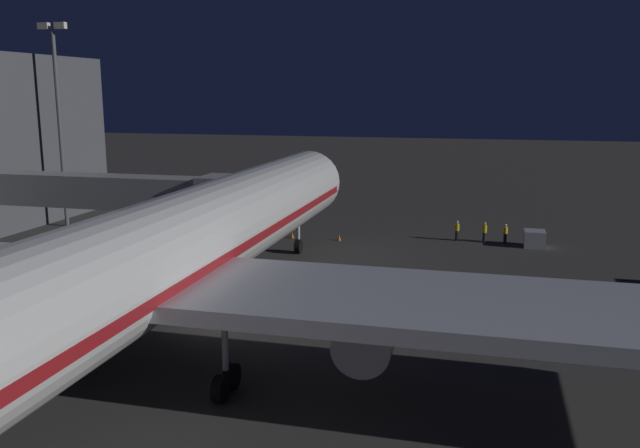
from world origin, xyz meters
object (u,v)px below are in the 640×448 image
traffic_cone_nose_port (339,237)px  apron_floodlight_mast (59,112)px  ground_crew_walking_aft (457,230)px  traffic_cone_nose_starboard (292,235)px  jet_bridge (129,193)px  baggage_container_near_belt (534,239)px  ground_crew_under_port_wing (484,231)px  airliner_at_gate (145,266)px  ground_crew_by_tug (505,233)px

traffic_cone_nose_port → apron_floodlight_mast: bearing=0.8°
traffic_cone_nose_port → ground_crew_walking_aft: bearing=-165.9°
traffic_cone_nose_port → traffic_cone_nose_starboard: (4.40, 0.00, 0.00)m
jet_bridge → traffic_cone_nose_starboard: size_ratio=40.35×
apron_floodlight_mast → ground_crew_walking_aft: 39.42m
baggage_container_near_belt → ground_crew_under_port_wing: ground_crew_under_port_wing is taller
airliner_at_gate → baggage_container_near_belt: size_ratio=33.26×
airliner_at_gate → ground_crew_walking_aft: size_ratio=34.26×
traffic_cone_nose_port → traffic_cone_nose_starboard: bearing=0.0°
baggage_container_near_belt → traffic_cone_nose_port: size_ratio=3.41×
ground_crew_under_port_wing → ground_crew_walking_aft: size_ratio=1.02×
ground_crew_under_port_wing → ground_crew_by_tug: ground_crew_under_port_wing is taller
traffic_cone_nose_port → traffic_cone_nose_starboard: 4.40m
ground_crew_walking_aft → ground_crew_by_tug: bearing=-179.2°
baggage_container_near_belt → ground_crew_under_port_wing: (4.21, -0.66, 0.31)m
ground_crew_walking_aft → ground_crew_under_port_wing: bearing=176.5°
baggage_container_near_belt → ground_crew_by_tug: 2.58m
ground_crew_under_port_wing → traffic_cone_nose_starboard: ground_crew_under_port_wing is taller
ground_crew_by_tug → ground_crew_walking_aft: 4.18m
ground_crew_walking_aft → airliner_at_gate: bearing=69.2°
traffic_cone_nose_starboard → apron_floodlight_mast: bearing=0.9°
ground_crew_under_port_wing → jet_bridge: bearing=27.1°
apron_floodlight_mast → traffic_cone_nose_starboard: bearing=-179.1°
apron_floodlight_mast → baggage_container_near_belt: apron_floodlight_mast is taller
baggage_container_near_belt → ground_crew_walking_aft: (6.60, -0.81, 0.29)m
airliner_at_gate → jet_bridge: airliner_at_gate is taller
apron_floodlight_mast → baggage_container_near_belt: bearing=-177.3°
ground_crew_walking_aft → apron_floodlight_mast: bearing=4.4°
airliner_at_gate → traffic_cone_nose_port: size_ratio=113.42×
ground_crew_walking_aft → traffic_cone_nose_starboard: size_ratio=3.31×
jet_bridge → ground_crew_under_port_wing: size_ratio=11.94×
ground_crew_walking_aft → jet_bridge: bearing=29.6°
jet_bridge → traffic_cone_nose_port: jet_bridge is taller
jet_bridge → apron_floodlight_mast: apron_floodlight_mast is taller
jet_bridge → ground_crew_under_port_wing: bearing=-152.9°
ground_crew_walking_aft → baggage_container_near_belt: bearing=173.0°
ground_crew_by_tug → traffic_cone_nose_starboard: (18.84, 2.63, -0.68)m
apron_floodlight_mast → traffic_cone_nose_port: bearing=-179.2°
baggage_container_near_belt → jet_bridge: bearing=22.8°
jet_bridge → ground_crew_under_port_wing: 30.39m
jet_bridge → traffic_cone_nose_port: 18.79m
jet_bridge → ground_crew_by_tug: bearing=-154.0°
ground_crew_under_port_wing → ground_crew_walking_aft: (2.40, -0.15, -0.02)m
airliner_at_gate → apron_floodlight_mast: 39.76m
traffic_cone_nose_port → jet_bridge: bearing=38.6°
airliner_at_gate → ground_crew_walking_aft: (-12.46, -32.87, -4.36)m
jet_bridge → ground_crew_walking_aft: (-24.36, -13.85, -4.48)m
airliner_at_gate → traffic_cone_nose_port: airliner_at_gate is taller
airliner_at_gate → ground_crew_walking_aft: bearing=-110.8°
apron_floodlight_mast → ground_crew_under_port_wing: 41.72m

